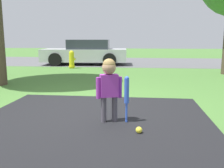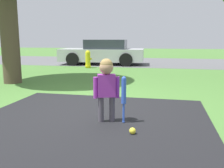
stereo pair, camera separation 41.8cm
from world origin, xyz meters
name	(u,v)px [view 1 (the left image)]	position (x,y,z in m)	size (l,w,h in m)	color
ground_plane	(82,108)	(0.00, 0.00, 0.00)	(60.00, 60.00, 0.00)	#477533
street_strip	(121,62)	(0.00, 9.79, 0.00)	(40.00, 6.00, 0.01)	#59595B
child	(109,81)	(0.60, -0.69, 0.64)	(0.39, 0.23, 0.99)	#4C4751
baseball_bat	(127,93)	(0.87, -0.69, 0.47)	(0.07, 0.07, 0.72)	blue
sports_ball	(139,130)	(1.06, -1.12, 0.05)	(0.09, 0.09, 0.09)	yellow
fire_hydrant	(72,60)	(-1.93, 6.29, 0.38)	(0.31, 0.28, 0.78)	yellow
parked_car	(86,53)	(-1.67, 8.00, 0.59)	(4.27, 2.15, 1.24)	#B7B7BC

